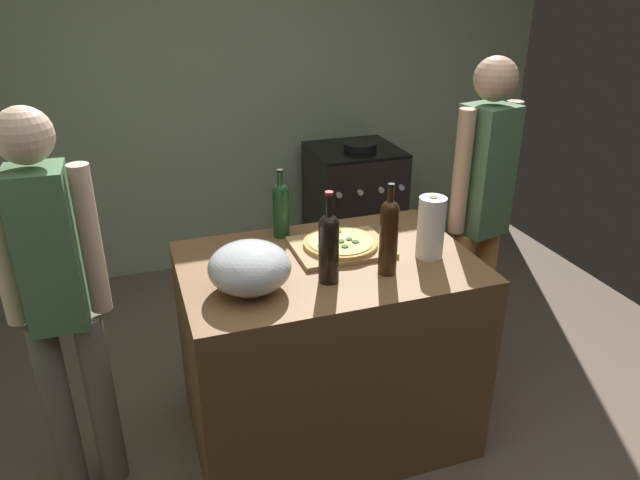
{
  "coord_description": "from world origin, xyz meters",
  "views": [
    {
      "loc": [
        -0.86,
        -1.46,
        1.98
      ],
      "look_at": [
        -0.13,
        0.7,
        0.93
      ],
      "focal_mm": 33.46,
      "sensor_mm": 36.0,
      "label": 1
    }
  ],
  "objects_px": {
    "paper_towel_roll": "(431,228)",
    "person_in_stripes": "(58,295)",
    "mixing_bowl": "(250,268)",
    "wine_bottle_dark": "(329,244)",
    "pizza": "(340,243)",
    "wine_bottle_green": "(281,207)",
    "wine_bottle_amber": "(389,234)",
    "person_in_red": "(480,206)",
    "stove": "(353,208)"
  },
  "relations": [
    {
      "from": "paper_towel_roll",
      "to": "person_in_red",
      "type": "height_order",
      "value": "person_in_red"
    },
    {
      "from": "pizza",
      "to": "stove",
      "type": "bearing_deg",
      "value": 66.05
    },
    {
      "from": "pizza",
      "to": "person_in_stripes",
      "type": "bearing_deg",
      "value": -176.69
    },
    {
      "from": "wine_bottle_dark",
      "to": "person_in_stripes",
      "type": "relative_size",
      "value": 0.23
    },
    {
      "from": "paper_towel_roll",
      "to": "person_in_stripes",
      "type": "xyz_separation_m",
      "value": [
        -1.44,
        0.11,
        -0.11
      ]
    },
    {
      "from": "stove",
      "to": "pizza",
      "type": "bearing_deg",
      "value": -113.95
    },
    {
      "from": "pizza",
      "to": "wine_bottle_amber",
      "type": "height_order",
      "value": "wine_bottle_amber"
    },
    {
      "from": "paper_towel_roll",
      "to": "person_in_red",
      "type": "distance_m",
      "value": 0.54
    },
    {
      "from": "wine_bottle_dark",
      "to": "person_in_stripes",
      "type": "height_order",
      "value": "person_in_stripes"
    },
    {
      "from": "wine_bottle_green",
      "to": "paper_towel_roll",
      "type": "bearing_deg",
      "value": -37.01
    },
    {
      "from": "paper_towel_roll",
      "to": "stove",
      "type": "distance_m",
      "value": 1.78
    },
    {
      "from": "mixing_bowl",
      "to": "person_in_stripes",
      "type": "relative_size",
      "value": 0.19
    },
    {
      "from": "wine_bottle_green",
      "to": "stove",
      "type": "xyz_separation_m",
      "value": [
        0.85,
        1.25,
        -0.58
      ]
    },
    {
      "from": "mixing_bowl",
      "to": "paper_towel_roll",
      "type": "distance_m",
      "value": 0.77
    },
    {
      "from": "person_in_stripes",
      "to": "wine_bottle_amber",
      "type": "bearing_deg",
      "value": -8.96
    },
    {
      "from": "mixing_bowl",
      "to": "wine_bottle_green",
      "type": "bearing_deg",
      "value": 61.37
    },
    {
      "from": "paper_towel_roll",
      "to": "person_in_stripes",
      "type": "height_order",
      "value": "person_in_stripes"
    },
    {
      "from": "pizza",
      "to": "stove",
      "type": "xyz_separation_m",
      "value": [
        0.65,
        1.47,
        -0.48
      ]
    },
    {
      "from": "mixing_bowl",
      "to": "wine_bottle_amber",
      "type": "xyz_separation_m",
      "value": [
        0.54,
        -0.03,
        0.07
      ]
    },
    {
      "from": "paper_towel_roll",
      "to": "wine_bottle_dark",
      "type": "xyz_separation_m",
      "value": [
        -0.47,
        -0.07,
        0.02
      ]
    },
    {
      "from": "paper_towel_roll",
      "to": "wine_bottle_green",
      "type": "xyz_separation_m",
      "value": [
        -0.53,
        0.4,
        0.01
      ]
    },
    {
      "from": "pizza",
      "to": "paper_towel_roll",
      "type": "bearing_deg",
      "value": -28.81
    },
    {
      "from": "pizza",
      "to": "wine_bottle_green",
      "type": "relative_size",
      "value": 1.02
    },
    {
      "from": "pizza",
      "to": "paper_towel_roll",
      "type": "distance_m",
      "value": 0.39
    },
    {
      "from": "pizza",
      "to": "wine_bottle_green",
      "type": "xyz_separation_m",
      "value": [
        -0.2,
        0.22,
        0.11
      ]
    },
    {
      "from": "wine_bottle_amber",
      "to": "person_in_red",
      "type": "relative_size",
      "value": 0.23
    },
    {
      "from": "wine_bottle_dark",
      "to": "stove",
      "type": "height_order",
      "value": "wine_bottle_dark"
    },
    {
      "from": "wine_bottle_green",
      "to": "pizza",
      "type": "bearing_deg",
      "value": -47.35
    },
    {
      "from": "wine_bottle_dark",
      "to": "wine_bottle_green",
      "type": "distance_m",
      "value": 0.47
    },
    {
      "from": "paper_towel_roll",
      "to": "person_in_stripes",
      "type": "distance_m",
      "value": 1.45
    },
    {
      "from": "wine_bottle_amber",
      "to": "person_in_red",
      "type": "distance_m",
      "value": 0.77
    },
    {
      "from": "pizza",
      "to": "wine_bottle_dark",
      "type": "bearing_deg",
      "value": -119.64
    },
    {
      "from": "person_in_stripes",
      "to": "mixing_bowl",
      "type": "bearing_deg",
      "value": -13.04
    },
    {
      "from": "paper_towel_roll",
      "to": "stove",
      "type": "bearing_deg",
      "value": 78.78
    },
    {
      "from": "mixing_bowl",
      "to": "wine_bottle_dark",
      "type": "bearing_deg",
      "value": -5.0
    },
    {
      "from": "mixing_bowl",
      "to": "wine_bottle_green",
      "type": "relative_size",
      "value": 0.99
    },
    {
      "from": "pizza",
      "to": "mixing_bowl",
      "type": "distance_m",
      "value": 0.5
    },
    {
      "from": "pizza",
      "to": "wine_bottle_dark",
      "type": "xyz_separation_m",
      "value": [
        -0.14,
        -0.25,
        0.12
      ]
    },
    {
      "from": "stove",
      "to": "paper_towel_roll",
      "type": "bearing_deg",
      "value": -101.22
    },
    {
      "from": "stove",
      "to": "person_in_red",
      "type": "relative_size",
      "value": 0.56
    },
    {
      "from": "wine_bottle_green",
      "to": "person_in_red",
      "type": "distance_m",
      "value": 0.97
    },
    {
      "from": "paper_towel_roll",
      "to": "wine_bottle_dark",
      "type": "height_order",
      "value": "wine_bottle_dark"
    },
    {
      "from": "wine_bottle_green",
      "to": "person_in_stripes",
      "type": "xyz_separation_m",
      "value": [
        -0.92,
        -0.28,
        -0.12
      ]
    },
    {
      "from": "paper_towel_roll",
      "to": "wine_bottle_dark",
      "type": "relative_size",
      "value": 0.73
    },
    {
      "from": "wine_bottle_green",
      "to": "wine_bottle_amber",
      "type": "xyz_separation_m",
      "value": [
        0.3,
        -0.47,
        0.03
      ]
    },
    {
      "from": "wine_bottle_amber",
      "to": "stove",
      "type": "height_order",
      "value": "wine_bottle_amber"
    },
    {
      "from": "wine_bottle_amber",
      "to": "stove",
      "type": "relative_size",
      "value": 0.4
    },
    {
      "from": "mixing_bowl",
      "to": "paper_towel_roll",
      "type": "relative_size",
      "value": 1.17
    },
    {
      "from": "wine_bottle_green",
      "to": "mixing_bowl",
      "type": "bearing_deg",
      "value": -118.63
    },
    {
      "from": "mixing_bowl",
      "to": "person_in_red",
      "type": "xyz_separation_m",
      "value": [
        1.2,
        0.35,
        -0.04
      ]
    }
  ]
}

